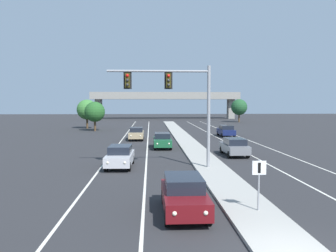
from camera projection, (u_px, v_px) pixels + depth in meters
name	position (u px, v px, depth m)	size (l,w,h in m)	color
median_island	(203.00, 159.00, 28.36)	(2.40, 110.00, 0.15)	#9E9B93
lane_stripe_oncoming_center	(147.00, 149.00, 35.10)	(0.14, 100.00, 0.01)	silver
lane_stripe_receding_center	(238.00, 148.00, 35.59)	(0.14, 100.00, 0.01)	silver
edge_stripe_left	(115.00, 149.00, 34.93)	(0.14, 100.00, 0.01)	silver
edge_stripe_right	(269.00, 148.00, 35.76)	(0.14, 100.00, 0.01)	silver
overhead_signal_mast	(177.00, 95.00, 24.17)	(7.26, 0.44, 7.20)	gray
median_sign_post	(259.00, 177.00, 14.64)	(0.60, 0.10, 2.20)	gray
car_oncoming_darkred	(184.00, 194.00, 14.81)	(1.84, 4.48, 1.58)	#5B0F14
car_oncoming_silver	(120.00, 156.00, 25.30)	(1.92, 4.51, 1.58)	#B7B7BC
car_oncoming_green	(162.00, 140.00, 35.84)	(1.82, 4.47, 1.58)	#195633
car_oncoming_tan	(136.00, 133.00, 43.71)	(1.83, 4.47, 1.58)	tan
car_receding_grey	(234.00, 146.00, 30.77)	(1.87, 4.49, 1.58)	slate
car_receding_navy	(226.00, 131.00, 47.98)	(1.85, 4.48, 1.58)	#141E4C
overpass_bridge	(165.00, 99.00, 99.38)	(42.40, 6.40, 7.65)	gray
tree_far_left_c	(95.00, 112.00, 57.06)	(3.38, 3.38, 4.88)	#4C3823
tree_far_left_b	(87.00, 110.00, 62.44)	(3.65, 3.65, 5.28)	#4C3823
tree_far_right_c	(239.00, 107.00, 82.12)	(3.82, 3.82, 5.52)	#4C3823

